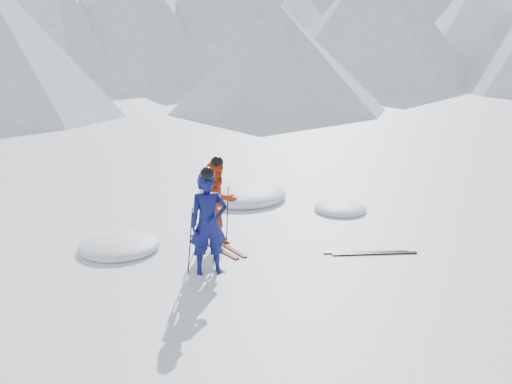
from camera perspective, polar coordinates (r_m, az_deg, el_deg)
ground at (r=11.95m, az=7.82°, el=-4.57°), size 160.00×160.00×0.00m
mountain_range at (r=45.87m, az=-16.17°, el=18.07°), size 106.15×62.94×15.53m
skier_blue at (r=9.71m, az=-5.02°, el=-3.35°), size 0.79×0.64×1.87m
skier_red at (r=10.98m, az=-4.04°, el=-1.35°), size 0.91×0.73×1.78m
pole_blue_left at (r=9.82m, az=-6.94°, el=-5.12°), size 0.12×0.09×1.24m
pole_blue_right at (r=10.13m, az=-4.36°, el=-4.40°), size 0.12×0.07×1.24m
pole_red_left at (r=11.16m, az=-5.98°, el=-2.73°), size 0.12×0.09×1.19m
pole_red_right at (r=11.33m, az=-3.03°, el=-2.38°), size 0.12×0.08×1.19m
ski_worn_left at (r=11.21m, az=-4.51°, el=-5.74°), size 0.26×1.70×0.03m
ski_worn_right at (r=11.32m, az=-3.42°, el=-5.51°), size 0.14×1.70×0.03m
ski_loose_a at (r=11.10m, az=11.47°, el=-6.23°), size 1.52×0.92×0.03m
ski_loose_b at (r=11.07m, az=12.39°, el=-6.35°), size 1.55×0.87×0.03m
snow_lumps at (r=13.79m, az=-2.64°, el=-1.72°), size 7.01×4.16×0.53m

